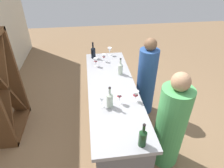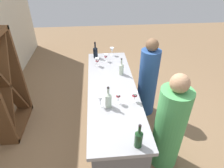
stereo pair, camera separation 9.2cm
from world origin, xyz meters
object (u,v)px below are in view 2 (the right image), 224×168
(wine_bottle_leftmost_olive_green, at_px, (139,138))
(wine_glass_far_right, at_px, (97,61))
(wine_rack, at_px, (5,87))
(wine_glass_near_center, at_px, (112,50))
(wine_bottle_center_clear_pale, at_px, (121,68))
(wine_bottle_second_right_near_black, at_px, (95,52))
(wine_glass_near_right, at_px, (118,96))
(person_left_guest, at_px, (169,127))
(wine_bottle_second_left_clear_pale, at_px, (108,99))
(wine_glass_far_center, at_px, (100,100))
(wine_glass_near_left, at_px, (135,95))
(wine_glass_far_left, at_px, (106,56))
(person_center_guest, at_px, (148,81))

(wine_bottle_leftmost_olive_green, distance_m, wine_glass_far_right, 1.77)
(wine_rack, relative_size, wine_glass_near_center, 10.70)
(wine_bottle_center_clear_pale, distance_m, wine_bottle_second_right_near_black, 0.76)
(wine_glass_near_right, height_order, person_left_guest, person_left_guest)
(wine_bottle_leftmost_olive_green, distance_m, wine_bottle_second_left_clear_pale, 0.68)
(wine_bottle_second_left_clear_pale, height_order, wine_glass_far_center, wine_bottle_second_left_clear_pale)
(wine_glass_far_center, height_order, person_left_guest, person_left_guest)
(wine_bottle_second_left_clear_pale, relative_size, wine_bottle_second_right_near_black, 0.97)
(wine_rack, bearing_deg, wine_bottle_center_clear_pale, -88.34)
(wine_bottle_second_left_clear_pale, xyz_separation_m, person_left_guest, (-0.18, -0.78, -0.37))
(wine_bottle_second_left_clear_pale, xyz_separation_m, wine_glass_far_center, (0.01, 0.10, -0.00))
(wine_glass_near_left, xyz_separation_m, wine_glass_far_center, (-0.06, 0.44, 0.00))
(wine_glass_far_center, xyz_separation_m, wine_glass_far_right, (1.09, 0.01, -0.01))
(wine_bottle_center_clear_pale, distance_m, person_left_guest, 1.15)
(wine_glass_far_right, bearing_deg, person_left_guest, -145.35)
(wine_bottle_second_left_clear_pale, bearing_deg, wine_glass_far_center, 82.02)
(wine_glass_far_left, bearing_deg, wine_bottle_second_right_near_black, 47.08)
(wine_glass_near_right, relative_size, wine_glass_far_right, 1.04)
(wine_bottle_center_clear_pale, xyz_separation_m, wine_glass_near_right, (-0.73, 0.14, 0.01))
(wine_bottle_second_left_clear_pale, distance_m, person_left_guest, 0.88)
(wine_glass_near_center, bearing_deg, wine_glass_far_right, 144.35)
(wine_bottle_leftmost_olive_green, height_order, wine_glass_near_right, wine_bottle_leftmost_olive_green)
(wine_rack, xyz_separation_m, person_center_guest, (0.17, -2.33, -0.15))
(wine_glass_near_center, height_order, person_center_guest, person_center_guest)
(wine_glass_near_center, bearing_deg, wine_bottle_second_right_near_black, 104.50)
(wine_bottle_leftmost_olive_green, height_order, wine_bottle_center_clear_pale, wine_bottle_leftmost_olive_green)
(wine_bottle_leftmost_olive_green, xyz_separation_m, wine_bottle_second_right_near_black, (2.06, 0.38, 0.01))
(wine_bottle_leftmost_olive_green, relative_size, wine_bottle_second_right_near_black, 0.93)
(person_left_guest, bearing_deg, wine_glass_near_right, -16.33)
(wine_rack, distance_m, wine_glass_far_left, 1.71)
(wine_bottle_leftmost_olive_green, xyz_separation_m, wine_glass_near_left, (0.70, -0.10, -0.00))
(wine_bottle_second_left_clear_pale, relative_size, wine_glass_near_right, 1.89)
(wine_bottle_center_clear_pale, relative_size, person_center_guest, 0.19)
(wine_rack, distance_m, wine_bottle_center_clear_pale, 1.84)
(wine_bottle_second_right_near_black, relative_size, wine_glass_far_left, 2.16)
(wine_bottle_second_right_near_black, xyz_separation_m, wine_glass_far_right, (-0.33, -0.02, -0.01))
(wine_bottle_second_left_clear_pale, bearing_deg, wine_glass_near_left, -78.54)
(wine_glass_far_right, xyz_separation_m, person_center_guest, (-0.20, -0.87, -0.35))
(wine_bottle_second_left_clear_pale, xyz_separation_m, wine_bottle_center_clear_pale, (0.78, -0.27, -0.01))
(wine_glass_near_center, distance_m, person_left_guest, 1.83)
(wine_bottle_second_left_clear_pale, distance_m, wine_glass_near_left, 0.35)
(person_center_guest, bearing_deg, wine_bottle_center_clear_pale, 23.91)
(wine_glass_near_right, xyz_separation_m, person_left_guest, (-0.24, -0.65, -0.37))
(wine_bottle_center_clear_pale, height_order, person_left_guest, person_left_guest)
(wine_bottle_center_clear_pale, relative_size, wine_glass_far_right, 1.84)
(wine_glass_near_center, relative_size, wine_glass_far_right, 1.02)
(wine_rack, relative_size, wine_glass_far_left, 11.57)
(wine_bottle_center_clear_pale, height_order, wine_glass_far_right, wine_bottle_center_clear_pale)
(wine_rack, relative_size, wine_glass_near_left, 10.51)
(wine_rack, bearing_deg, wine_glass_near_center, -65.98)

